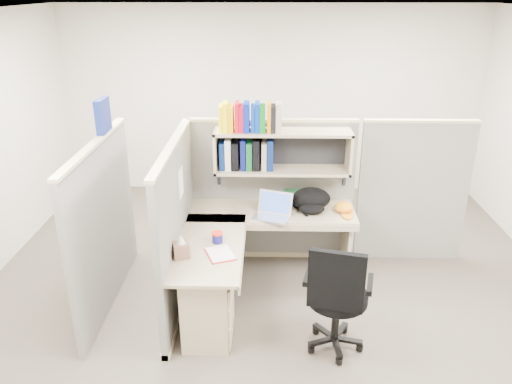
{
  "coord_description": "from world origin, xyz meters",
  "views": [
    {
      "loc": [
        -0.06,
        -4.2,
        2.92
      ],
      "look_at": [
        -0.16,
        0.25,
        1.07
      ],
      "focal_mm": 35.0,
      "sensor_mm": 36.0,
      "label": 1
    }
  ],
  "objects_px": {
    "snack_canister": "(217,237)",
    "laptop": "(272,207)",
    "backpack": "(312,201)",
    "desk": "(228,278)",
    "task_chair": "(336,314)"
  },
  "relations": [
    {
      "from": "backpack",
      "to": "snack_canister",
      "type": "distance_m",
      "value": 1.16
    },
    {
      "from": "backpack",
      "to": "task_chair",
      "type": "xyz_separation_m",
      "value": [
        0.12,
        -1.29,
        -0.47
      ]
    },
    {
      "from": "desk",
      "to": "snack_canister",
      "type": "bearing_deg",
      "value": 125.22
    },
    {
      "from": "laptop",
      "to": "desk",
      "type": "bearing_deg",
      "value": -102.62
    },
    {
      "from": "laptop",
      "to": "snack_canister",
      "type": "bearing_deg",
      "value": -115.35
    },
    {
      "from": "laptop",
      "to": "task_chair",
      "type": "height_order",
      "value": "task_chair"
    },
    {
      "from": "snack_canister",
      "to": "task_chair",
      "type": "height_order",
      "value": "task_chair"
    },
    {
      "from": "desk",
      "to": "laptop",
      "type": "height_order",
      "value": "laptop"
    },
    {
      "from": "desk",
      "to": "snack_canister",
      "type": "xyz_separation_m",
      "value": [
        -0.1,
        0.14,
        0.34
      ]
    },
    {
      "from": "desk",
      "to": "backpack",
      "type": "distance_m",
      "value": 1.25
    },
    {
      "from": "snack_canister",
      "to": "task_chair",
      "type": "bearing_deg",
      "value": -29.45
    },
    {
      "from": "laptop",
      "to": "snack_canister",
      "type": "distance_m",
      "value": 0.72
    },
    {
      "from": "snack_canister",
      "to": "laptop",
      "type": "bearing_deg",
      "value": 45.96
    },
    {
      "from": "laptop",
      "to": "task_chair",
      "type": "xyz_separation_m",
      "value": [
        0.53,
        -1.1,
        -0.48
      ]
    },
    {
      "from": "task_chair",
      "to": "desk",
      "type": "bearing_deg",
      "value": 154.66
    }
  ]
}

